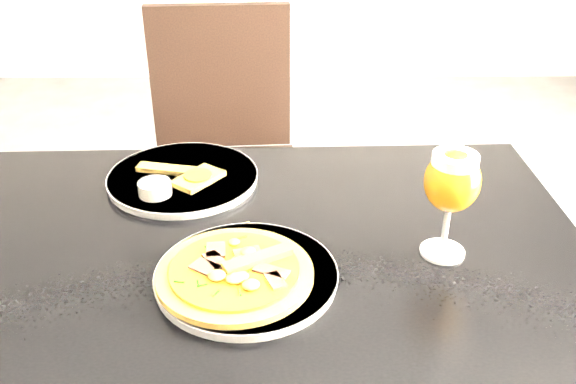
{
  "coord_description": "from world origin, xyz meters",
  "views": [
    {
      "loc": [
        0.34,
        -0.95,
        1.4
      ],
      "look_at": [
        0.34,
        0.05,
        0.83
      ],
      "focal_mm": 40.0,
      "sensor_mm": 36.0,
      "label": 1
    }
  ],
  "objects_px": {
    "dining_table": "(256,285)",
    "chair_far": "(223,159)",
    "pizza": "(235,272)",
    "beer_glass": "(452,182)"
  },
  "relations": [
    {
      "from": "dining_table",
      "to": "chair_far",
      "type": "distance_m",
      "value": 0.81
    },
    {
      "from": "pizza",
      "to": "beer_glass",
      "type": "bearing_deg",
      "value": 13.62
    },
    {
      "from": "dining_table",
      "to": "pizza",
      "type": "bearing_deg",
      "value": -105.23
    },
    {
      "from": "dining_table",
      "to": "beer_glass",
      "type": "bearing_deg",
      "value": -6.15
    },
    {
      "from": "dining_table",
      "to": "beer_glass",
      "type": "distance_m",
      "value": 0.4
    },
    {
      "from": "beer_glass",
      "to": "pizza",
      "type": "bearing_deg",
      "value": -166.38
    },
    {
      "from": "chair_far",
      "to": "beer_glass",
      "type": "height_order",
      "value": "chair_far"
    },
    {
      "from": "dining_table",
      "to": "beer_glass",
      "type": "height_order",
      "value": "beer_glass"
    },
    {
      "from": "chair_far",
      "to": "beer_glass",
      "type": "distance_m",
      "value": 1.0
    },
    {
      "from": "dining_table",
      "to": "pizza",
      "type": "height_order",
      "value": "pizza"
    }
  ]
}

